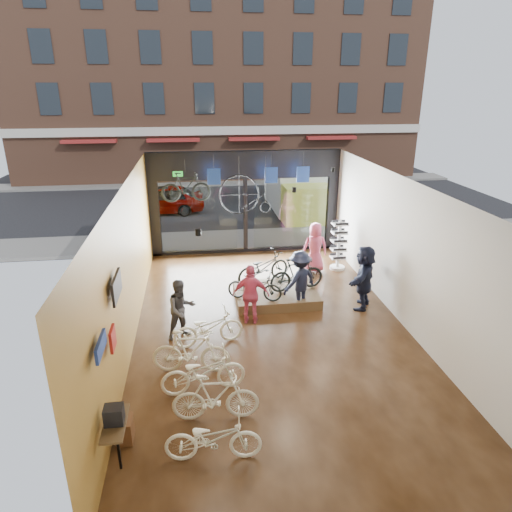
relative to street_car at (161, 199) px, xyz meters
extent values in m
cube|color=black|center=(3.49, -12.00, -0.73)|extent=(7.00, 12.00, 0.04)
cube|color=black|center=(3.49, -12.00, 3.11)|extent=(7.00, 12.00, 0.04)
cube|color=#B57B30|center=(-0.03, -12.00, 1.19)|extent=(0.04, 12.00, 3.80)
cube|color=beige|center=(7.01, -12.00, 1.19)|extent=(0.04, 12.00, 3.80)
cube|color=beige|center=(3.49, -18.02, 1.19)|extent=(7.00, 0.04, 3.80)
cube|color=#198C26|center=(1.09, -6.12, 2.34)|extent=(0.35, 0.06, 0.18)
cube|color=black|center=(3.49, 3.00, -0.72)|extent=(30.00, 18.00, 0.02)
cube|color=slate|center=(3.49, -4.80, -0.65)|extent=(30.00, 2.40, 0.12)
cube|color=slate|center=(3.49, 7.00, -0.65)|extent=(30.00, 2.00, 0.12)
cube|color=brown|center=(3.49, 9.50, 6.29)|extent=(26.00, 5.00, 14.00)
imported|color=gray|center=(0.00, 0.00, 0.00)|extent=(4.15, 1.67, 1.41)
imported|color=#ECE7CA|center=(1.78, -16.26, -0.27)|extent=(1.69, 0.69, 0.87)
imported|color=#ECE7CA|center=(1.87, -15.27, -0.21)|extent=(1.68, 0.55, 0.99)
imported|color=#ECE7CA|center=(1.66, -14.39, -0.25)|extent=(1.81, 0.82, 0.92)
imported|color=#ECE7CA|center=(1.42, -13.67, -0.19)|extent=(1.78, 0.74, 1.04)
imported|color=#ECE7CA|center=(1.83, -12.56, -0.25)|extent=(1.81, 0.92, 0.91)
cube|color=#45371E|center=(3.90, -10.33, -0.56)|extent=(2.40, 1.80, 0.30)
imported|color=black|center=(3.20, -10.85, 0.00)|extent=(1.64, 1.05, 0.82)
imported|color=black|center=(4.51, -10.37, 0.10)|extent=(1.74, 0.82, 1.01)
imported|color=black|center=(3.62, -9.66, 0.07)|extent=(1.90, 1.35, 0.95)
imported|color=#3F3F44|center=(1.19, -12.12, 0.07)|extent=(0.94, 0.86, 1.56)
imported|color=#CC4C72|center=(3.00, -11.60, 0.12)|extent=(1.03, 0.58, 1.65)
imported|color=#161C33|center=(4.47, -10.94, 0.15)|extent=(1.28, 1.12, 1.72)
imported|color=#CC4C72|center=(5.58, -8.33, 0.15)|extent=(0.87, 0.60, 1.71)
imported|color=#161C33|center=(6.27, -11.13, 0.22)|extent=(1.35, 1.76, 1.86)
imported|color=black|center=(1.38, -7.80, 2.22)|extent=(1.61, 0.56, 0.95)
cube|color=#1E3F99|center=(2.33, -6.80, 2.34)|extent=(0.45, 0.03, 0.55)
cube|color=#1E3F99|center=(4.32, -6.80, 2.34)|extent=(0.45, 0.03, 0.55)
cube|color=#1E3F99|center=(5.45, -6.80, 2.34)|extent=(0.45, 0.03, 0.55)
camera|label=1|loc=(1.68, -22.40, 5.31)|focal=32.00mm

